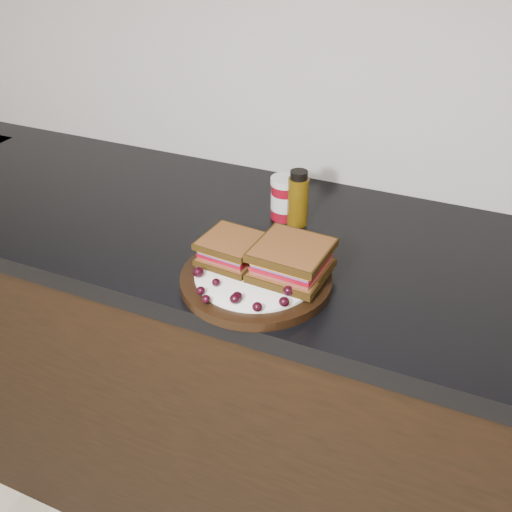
{
  "coord_description": "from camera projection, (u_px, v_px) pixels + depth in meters",
  "views": [
    {
      "loc": [
        0.5,
        0.74,
        1.51
      ],
      "look_at": [
        0.16,
        1.53,
        0.96
      ],
      "focal_mm": 40.0,
      "sensor_mm": 36.0,
      "label": 1
    }
  ],
  "objects": [
    {
      "name": "grape_12",
      "position": [
        292.0,
        263.0,
        1.05
      ],
      "size": [
        0.02,
        0.02,
        0.02
      ],
      "primitive_type": "ellipsoid",
      "color": "black",
      "rests_on": "plate"
    },
    {
      "name": "condiment_jar",
      "position": [
        285.0,
        198.0,
        1.24
      ],
      "size": [
        0.07,
        0.07,
        0.1
      ],
      "primitive_type": "cylinder",
      "rotation": [
        0.0,
        0.0,
        -0.14
      ],
      "color": "maroon",
      "rests_on": "countertop"
    },
    {
      "name": "grape_15",
      "position": [
        221.0,
        261.0,
        1.06
      ],
      "size": [
        0.02,
        0.02,
        0.02
      ],
      "primitive_type": "ellipsoid",
      "color": "black",
      "rests_on": "plate"
    },
    {
      "name": "sandwich_right",
      "position": [
        292.0,
        260.0,
        1.02
      ],
      "size": [
        0.14,
        0.14,
        0.06
      ],
      "primitive_type": null,
      "rotation": [
        0.0,
        0.0,
        -0.06
      ],
      "color": "brown",
      "rests_on": "plate"
    },
    {
      "name": "grape_16",
      "position": [
        234.0,
        250.0,
        1.09
      ],
      "size": [
        0.02,
        0.02,
        0.02
      ],
      "primitive_type": "ellipsoid",
      "color": "black",
      "rests_on": "plate"
    },
    {
      "name": "grape_14",
      "position": [
        220.0,
        257.0,
        1.07
      ],
      "size": [
        0.02,
        0.02,
        0.02
      ],
      "primitive_type": "ellipsoid",
      "color": "black",
      "rests_on": "plate"
    },
    {
      "name": "grape_17",
      "position": [
        234.0,
        252.0,
        1.08
      ],
      "size": [
        0.02,
        0.02,
        0.02
      ],
      "primitive_type": "ellipsoid",
      "color": "black",
      "rests_on": "plate"
    },
    {
      "name": "grape_5",
      "position": [
        237.0,
        296.0,
        0.97
      ],
      "size": [
        0.02,
        0.02,
        0.02
      ],
      "primitive_type": "ellipsoid",
      "color": "black",
      "rests_on": "plate"
    },
    {
      "name": "grape_0",
      "position": [
        198.0,
        272.0,
        1.03
      ],
      "size": [
        0.02,
        0.02,
        0.02
      ],
      "primitive_type": "ellipsoid",
      "color": "black",
      "rests_on": "plate"
    },
    {
      "name": "grape_7",
      "position": [
        284.0,
        302.0,
        0.95
      ],
      "size": [
        0.02,
        0.02,
        0.02
      ],
      "primitive_type": "ellipsoid",
      "color": "black",
      "rests_on": "plate"
    },
    {
      "name": "plate",
      "position": [
        256.0,
        279.0,
        1.05
      ],
      "size": [
        0.28,
        0.28,
        0.02
      ],
      "primitive_type": "cylinder",
      "color": "black",
      "rests_on": "countertop"
    },
    {
      "name": "sandwich_left",
      "position": [
        231.0,
        249.0,
        1.07
      ],
      "size": [
        0.11,
        0.11,
        0.05
      ],
      "primitive_type": null,
      "rotation": [
        0.0,
        0.0,
        -0.09
      ],
      "color": "brown",
      "rests_on": "plate"
    },
    {
      "name": "countertop",
      "position": [
        224.0,
        232.0,
        1.25
      ],
      "size": [
        3.98,
        0.6,
        0.04
      ],
      "primitive_type": "cube",
      "color": "black",
      "rests_on": "base_cabinets"
    },
    {
      "name": "grape_2",
      "position": [
        201.0,
        291.0,
        0.98
      ],
      "size": [
        0.02,
        0.02,
        0.01
      ],
      "primitive_type": "ellipsoid",
      "color": "black",
      "rests_on": "plate"
    },
    {
      "name": "grape_11",
      "position": [
        291.0,
        267.0,
        1.04
      ],
      "size": [
        0.02,
        0.02,
        0.01
      ],
      "primitive_type": "ellipsoid",
      "color": "black",
      "rests_on": "plate"
    },
    {
      "name": "grape_13",
      "position": [
        230.0,
        246.0,
        1.11
      ],
      "size": [
        0.02,
        0.02,
        0.02
      ],
      "primitive_type": "ellipsoid",
      "color": "black",
      "rests_on": "plate"
    },
    {
      "name": "grape_3",
      "position": [
        206.0,
        299.0,
        0.96
      ],
      "size": [
        0.02,
        0.02,
        0.01
      ],
      "primitive_type": "ellipsoid",
      "color": "black",
      "rests_on": "plate"
    },
    {
      "name": "grape_8",
      "position": [
        288.0,
        291.0,
        0.98
      ],
      "size": [
        0.02,
        0.02,
        0.02
      ],
      "primitive_type": "ellipsoid",
      "color": "black",
      "rests_on": "plate"
    },
    {
      "name": "grape_4",
      "position": [
        235.0,
        299.0,
        0.96
      ],
      "size": [
        0.02,
        0.02,
        0.02
      ],
      "primitive_type": "ellipsoid",
      "color": "black",
      "rests_on": "plate"
    },
    {
      "name": "oil_bottle",
      "position": [
        298.0,
        198.0,
        1.21
      ],
      "size": [
        0.06,
        0.06,
        0.12
      ],
      "primitive_type": "cylinder",
      "rotation": [
        0.0,
        0.0,
        0.4
      ],
      "color": "#553B08",
      "rests_on": "countertop"
    },
    {
      "name": "grape_18",
      "position": [
        209.0,
        259.0,
        1.07
      ],
      "size": [
        0.02,
        0.02,
        0.02
      ],
      "primitive_type": "ellipsoid",
      "color": "black",
      "rests_on": "plate"
    },
    {
      "name": "grape_1",
      "position": [
        216.0,
        282.0,
        1.0
      ],
      "size": [
        0.02,
        0.02,
        0.01
      ],
      "primitive_type": "ellipsoid",
      "color": "black",
      "rests_on": "plate"
    },
    {
      "name": "grape_9",
      "position": [
        274.0,
        282.0,
        1.0
      ],
      "size": [
        0.02,
        0.02,
        0.02
      ],
      "primitive_type": "ellipsoid",
      "color": "black",
      "rests_on": "plate"
    },
    {
      "name": "grape_10",
      "position": [
        297.0,
        277.0,
        1.02
      ],
      "size": [
        0.02,
        0.02,
        0.02
      ],
      "primitive_type": "ellipsoid",
      "color": "black",
      "rests_on": "plate"
    },
    {
      "name": "grape_6",
      "position": [
        257.0,
        307.0,
        0.94
      ],
      "size": [
        0.02,
        0.02,
        0.02
      ],
      "primitive_type": "ellipsoid",
      "color": "black",
      "rests_on": "plate"
    },
    {
      "name": "base_cabinets",
      "position": [
        229.0,
        380.0,
        1.5
      ],
      "size": [
        3.96,
        0.58,
        0.86
      ],
      "primitive_type": "cube",
      "color": "black",
      "rests_on": "ground_plane"
    }
  ]
}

